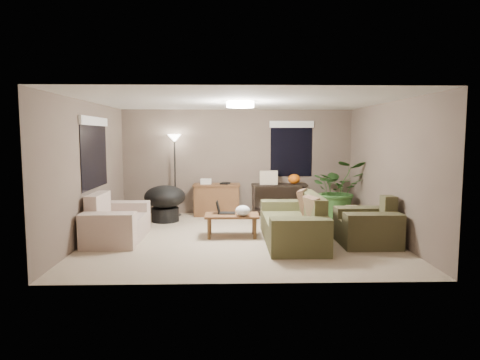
{
  "coord_description": "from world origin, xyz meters",
  "views": [
    {
      "loc": [
        -0.22,
        -7.8,
        1.89
      ],
      "look_at": [
        0.0,
        0.2,
        1.05
      ],
      "focal_mm": 32.0,
      "sensor_mm": 36.0,
      "label": 1
    }
  ],
  "objects_px": {
    "loveseat": "(116,224)",
    "desk": "(217,200)",
    "console_table": "(279,197)",
    "armchair": "(368,227)",
    "houseplant": "(338,196)",
    "cat_scratching_post": "(352,220)",
    "papasan_chair": "(165,200)",
    "coffee_table": "(232,218)",
    "main_sofa": "(294,225)",
    "floor_lamp": "(175,148)"
  },
  "relations": [
    {
      "from": "cat_scratching_post",
      "to": "armchair",
      "type": "bearing_deg",
      "value": -91.61
    },
    {
      "from": "main_sofa",
      "to": "armchair",
      "type": "distance_m",
      "value": 1.27
    },
    {
      "from": "floor_lamp",
      "to": "houseplant",
      "type": "xyz_separation_m",
      "value": [
        3.74,
        -0.5,
        -1.08
      ]
    },
    {
      "from": "floor_lamp",
      "to": "desk",
      "type": "bearing_deg",
      "value": -3.85
    },
    {
      "from": "console_table",
      "to": "papasan_chair",
      "type": "xyz_separation_m",
      "value": [
        -2.59,
        -0.61,
        0.03
      ]
    },
    {
      "from": "coffee_table",
      "to": "cat_scratching_post",
      "type": "height_order",
      "value": "cat_scratching_post"
    },
    {
      "from": "main_sofa",
      "to": "floor_lamp",
      "type": "height_order",
      "value": "floor_lamp"
    },
    {
      "from": "coffee_table",
      "to": "console_table",
      "type": "distance_m",
      "value": 2.37
    },
    {
      "from": "main_sofa",
      "to": "console_table",
      "type": "height_order",
      "value": "main_sofa"
    },
    {
      "from": "main_sofa",
      "to": "cat_scratching_post",
      "type": "xyz_separation_m",
      "value": [
        1.28,
        0.83,
        -0.08
      ]
    },
    {
      "from": "loveseat",
      "to": "cat_scratching_post",
      "type": "xyz_separation_m",
      "value": [
        4.5,
        0.59,
        -0.08
      ]
    },
    {
      "from": "main_sofa",
      "to": "coffee_table",
      "type": "bearing_deg",
      "value": 159.5
    },
    {
      "from": "papasan_chair",
      "to": "houseplant",
      "type": "distance_m",
      "value": 3.89
    },
    {
      "from": "main_sofa",
      "to": "desk",
      "type": "relative_size",
      "value": 2.0
    },
    {
      "from": "console_table",
      "to": "floor_lamp",
      "type": "relative_size",
      "value": 0.68
    },
    {
      "from": "papasan_chair",
      "to": "floor_lamp",
      "type": "relative_size",
      "value": 0.55
    },
    {
      "from": "loveseat",
      "to": "papasan_chair",
      "type": "distance_m",
      "value": 1.78
    },
    {
      "from": "cat_scratching_post",
      "to": "console_table",
      "type": "bearing_deg",
      "value": 127.04
    },
    {
      "from": "loveseat",
      "to": "papasan_chair",
      "type": "height_order",
      "value": "loveseat"
    },
    {
      "from": "main_sofa",
      "to": "loveseat",
      "type": "bearing_deg",
      "value": 175.85
    },
    {
      "from": "papasan_chair",
      "to": "cat_scratching_post",
      "type": "bearing_deg",
      "value": -15.35
    },
    {
      "from": "loveseat",
      "to": "papasan_chair",
      "type": "relative_size",
      "value": 1.51
    },
    {
      "from": "coffee_table",
      "to": "cat_scratching_post",
      "type": "xyz_separation_m",
      "value": [
        2.39,
        0.41,
        -0.14
      ]
    },
    {
      "from": "console_table",
      "to": "armchair",
      "type": "bearing_deg",
      "value": -65.69
    },
    {
      "from": "loveseat",
      "to": "cat_scratching_post",
      "type": "height_order",
      "value": "loveseat"
    },
    {
      "from": "papasan_chair",
      "to": "armchair",
      "type": "bearing_deg",
      "value": -28.91
    },
    {
      "from": "desk",
      "to": "papasan_chair",
      "type": "xyz_separation_m",
      "value": [
        -1.12,
        -0.66,
        0.09
      ]
    },
    {
      "from": "loveseat",
      "to": "console_table",
      "type": "height_order",
      "value": "loveseat"
    },
    {
      "from": "cat_scratching_post",
      "to": "coffee_table",
      "type": "bearing_deg",
      "value": -170.16
    },
    {
      "from": "coffee_table",
      "to": "desk",
      "type": "xyz_separation_m",
      "value": [
        -0.34,
        2.13,
        0.02
      ]
    },
    {
      "from": "loveseat",
      "to": "desk",
      "type": "relative_size",
      "value": 1.45
    },
    {
      "from": "cat_scratching_post",
      "to": "floor_lamp",
      "type": "bearing_deg",
      "value": 154.33
    },
    {
      "from": "desk",
      "to": "console_table",
      "type": "xyz_separation_m",
      "value": [
        1.47,
        -0.05,
        0.06
      ]
    },
    {
      "from": "papasan_chair",
      "to": "desk",
      "type": "bearing_deg",
      "value": 30.59
    },
    {
      "from": "main_sofa",
      "to": "loveseat",
      "type": "xyz_separation_m",
      "value": [
        -3.22,
        0.23,
        0.0
      ]
    },
    {
      "from": "papasan_chair",
      "to": "floor_lamp",
      "type": "bearing_deg",
      "value": 79.33
    },
    {
      "from": "coffee_table",
      "to": "papasan_chair",
      "type": "xyz_separation_m",
      "value": [
        -1.46,
        1.47,
        0.11
      ]
    },
    {
      "from": "desk",
      "to": "console_table",
      "type": "height_order",
      "value": "same"
    },
    {
      "from": "papasan_chair",
      "to": "console_table",
      "type": "bearing_deg",
      "value": 13.25
    },
    {
      "from": "armchair",
      "to": "desk",
      "type": "distance_m",
      "value": 3.86
    },
    {
      "from": "armchair",
      "to": "coffee_table",
      "type": "bearing_deg",
      "value": 164.87
    },
    {
      "from": "armchair",
      "to": "houseplant",
      "type": "bearing_deg",
      "value": 88.37
    },
    {
      "from": "desk",
      "to": "main_sofa",
      "type": "bearing_deg",
      "value": -60.37
    },
    {
      "from": "main_sofa",
      "to": "cat_scratching_post",
      "type": "height_order",
      "value": "main_sofa"
    },
    {
      "from": "loveseat",
      "to": "floor_lamp",
      "type": "distance_m",
      "value": 2.82
    },
    {
      "from": "console_table",
      "to": "houseplant",
      "type": "relative_size",
      "value": 0.98
    },
    {
      "from": "houseplant",
      "to": "cat_scratching_post",
      "type": "distance_m",
      "value": 1.32
    },
    {
      "from": "floor_lamp",
      "to": "loveseat",
      "type": "bearing_deg",
      "value": -108.4
    },
    {
      "from": "coffee_table",
      "to": "houseplant",
      "type": "distance_m",
      "value": 2.96
    },
    {
      "from": "houseplant",
      "to": "coffee_table",
      "type": "bearing_deg",
      "value": -144.99
    }
  ]
}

